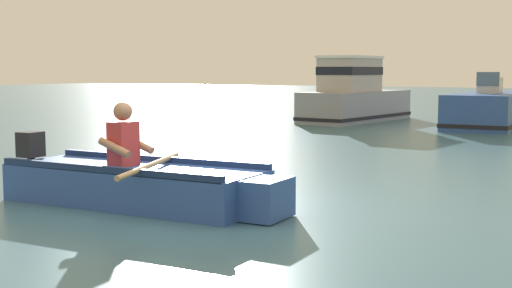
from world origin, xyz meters
TOP-DOWN VIEW (x-y plane):
  - ground_plane at (0.00, 0.00)m, footprint 120.00×120.00m
  - rowboat_with_person at (-0.85, -0.18)m, footprint 3.71×1.90m
  - moored_boat_grey at (-3.97, 13.68)m, footprint 2.02×4.84m
  - moored_boat_blue at (0.18, 13.49)m, footprint 1.80×4.70m

SIDE VIEW (x-z plane):
  - ground_plane at x=0.00m, z-range 0.00..0.00m
  - rowboat_with_person at x=-0.85m, z-range -0.34..0.85m
  - moored_boat_blue at x=0.18m, z-range -0.31..1.21m
  - moored_boat_grey at x=-3.97m, z-range -0.26..1.75m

